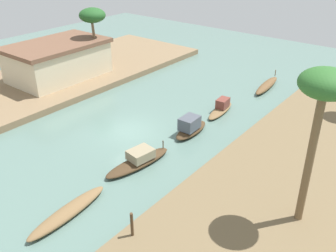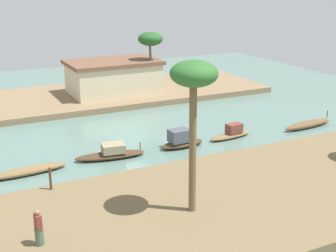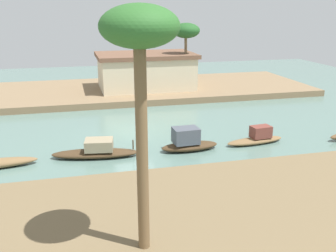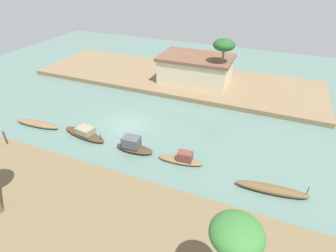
{
  "view_description": "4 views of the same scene",
  "coord_description": "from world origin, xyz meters",
  "px_view_note": "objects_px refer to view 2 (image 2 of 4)",
  "views": [
    {
      "loc": [
        -15.97,
        -16.31,
        12.6
      ],
      "look_at": [
        1.68,
        -2.21,
        0.51
      ],
      "focal_mm": 38.53,
      "sensor_mm": 36.0,
      "label": 1
    },
    {
      "loc": [
        -11.74,
        -30.63,
        11.5
      ],
      "look_at": [
        3.06,
        -0.35,
        0.58
      ],
      "focal_mm": 48.68,
      "sensor_mm": 36.0,
      "label": 2
    },
    {
      "loc": [
        -3.61,
        -23.58,
        7.93
      ],
      "look_at": [
        1.92,
        -1.13,
        0.77
      ],
      "focal_mm": 41.3,
      "sensor_mm": 36.0,
      "label": 3
    },
    {
      "loc": [
        12.42,
        -19.59,
        14.12
      ],
      "look_at": [
        4.3,
        -0.15,
        0.95
      ],
      "focal_mm": 28.88,
      "sensor_mm": 36.0,
      "label": 4
    }
  ],
  "objects_px": {
    "person_on_near_bank": "(39,230)",
    "mooring_post": "(50,179)",
    "sampan_upstream_small": "(27,171)",
    "palm_tree_right_tall": "(150,40)",
    "sampan_with_red_awning": "(308,124)",
    "sampan_with_tall_canopy": "(231,133)",
    "riverside_building": "(113,76)",
    "sampan_foreground": "(111,153)",
    "sampan_open_hull": "(181,140)",
    "palm_tree_left_near": "(194,83)"
  },
  "relations": [
    {
      "from": "person_on_near_bank",
      "to": "mooring_post",
      "type": "relative_size",
      "value": 1.31
    },
    {
      "from": "sampan_upstream_small",
      "to": "palm_tree_right_tall",
      "type": "height_order",
      "value": "palm_tree_right_tall"
    },
    {
      "from": "mooring_post",
      "to": "palm_tree_right_tall",
      "type": "height_order",
      "value": "palm_tree_right_tall"
    },
    {
      "from": "sampan_with_red_awning",
      "to": "sampan_upstream_small",
      "type": "bearing_deg",
      "value": 173.49
    },
    {
      "from": "sampan_with_tall_canopy",
      "to": "riverside_building",
      "type": "bearing_deg",
      "value": 98.07
    },
    {
      "from": "sampan_with_red_awning",
      "to": "palm_tree_right_tall",
      "type": "xyz_separation_m",
      "value": [
        -7.34,
        14.81,
        5.5
      ]
    },
    {
      "from": "sampan_foreground",
      "to": "mooring_post",
      "type": "distance_m",
      "value": 6.45
    },
    {
      "from": "sampan_foreground",
      "to": "mooring_post",
      "type": "bearing_deg",
      "value": -131.44
    },
    {
      "from": "sampan_foreground",
      "to": "sampan_open_hull",
      "type": "xyz_separation_m",
      "value": [
        5.19,
        -0.17,
        0.16
      ]
    },
    {
      "from": "sampan_upstream_small",
      "to": "sampan_open_hull",
      "type": "relative_size",
      "value": 1.46
    },
    {
      "from": "sampan_with_red_awning",
      "to": "palm_tree_left_near",
      "type": "bearing_deg",
      "value": -155.97
    },
    {
      "from": "sampan_open_hull",
      "to": "palm_tree_right_tall",
      "type": "height_order",
      "value": "palm_tree_right_tall"
    },
    {
      "from": "person_on_near_bank",
      "to": "sampan_foreground",
      "type": "bearing_deg",
      "value": 138.16
    },
    {
      "from": "sampan_open_hull",
      "to": "person_on_near_bank",
      "type": "height_order",
      "value": "person_on_near_bank"
    },
    {
      "from": "person_on_near_bank",
      "to": "riverside_building",
      "type": "xyz_separation_m",
      "value": [
        12.18,
        24.76,
        0.94
      ]
    },
    {
      "from": "sampan_foreground",
      "to": "palm_tree_right_tall",
      "type": "distance_m",
      "value": 17.71
    },
    {
      "from": "sampan_with_red_awning",
      "to": "riverside_building",
      "type": "distance_m",
      "value": 19.5
    },
    {
      "from": "sampan_foreground",
      "to": "sampan_with_tall_canopy",
      "type": "relative_size",
      "value": 1.28
    },
    {
      "from": "mooring_post",
      "to": "riverside_building",
      "type": "height_order",
      "value": "riverside_building"
    },
    {
      "from": "sampan_upstream_small",
      "to": "riverside_building",
      "type": "relative_size",
      "value": 0.55
    },
    {
      "from": "sampan_with_red_awning",
      "to": "sampan_open_hull",
      "type": "height_order",
      "value": "sampan_open_hull"
    },
    {
      "from": "person_on_near_bank",
      "to": "mooring_post",
      "type": "height_order",
      "value": "person_on_near_bank"
    },
    {
      "from": "palm_tree_right_tall",
      "to": "mooring_post",
      "type": "bearing_deg",
      "value": -127.68
    },
    {
      "from": "palm_tree_right_tall",
      "to": "palm_tree_left_near",
      "type": "bearing_deg",
      "value": -109.37
    },
    {
      "from": "sampan_foreground",
      "to": "palm_tree_left_near",
      "type": "relative_size",
      "value": 0.65
    },
    {
      "from": "sampan_with_tall_canopy",
      "to": "sampan_open_hull",
      "type": "distance_m",
      "value": 4.38
    },
    {
      "from": "sampan_upstream_small",
      "to": "riverside_building",
      "type": "bearing_deg",
      "value": 50.49
    },
    {
      "from": "person_on_near_bank",
      "to": "mooring_post",
      "type": "xyz_separation_m",
      "value": [
        1.62,
        5.25,
        -0.08
      ]
    },
    {
      "from": "palm_tree_right_tall",
      "to": "riverside_building",
      "type": "xyz_separation_m",
      "value": [
        -3.53,
        1.27,
        -3.57
      ]
    },
    {
      "from": "mooring_post",
      "to": "sampan_with_tall_canopy",
      "type": "bearing_deg",
      "value": 15.77
    },
    {
      "from": "sampan_open_hull",
      "to": "person_on_near_bank",
      "type": "distance_m",
      "value": 14.9
    },
    {
      "from": "mooring_post",
      "to": "palm_tree_right_tall",
      "type": "xyz_separation_m",
      "value": [
        14.09,
        18.25,
        4.59
      ]
    },
    {
      "from": "person_on_near_bank",
      "to": "palm_tree_left_near",
      "type": "distance_m",
      "value": 9.36
    },
    {
      "from": "person_on_near_bank",
      "to": "mooring_post",
      "type": "bearing_deg",
      "value": 155.72
    },
    {
      "from": "sampan_upstream_small",
      "to": "palm_tree_left_near",
      "type": "bearing_deg",
      "value": -59.06
    },
    {
      "from": "sampan_with_red_awning",
      "to": "person_on_near_bank",
      "type": "xyz_separation_m",
      "value": [
        -23.05,
        -8.69,
        0.99
      ]
    },
    {
      "from": "sampan_foreground",
      "to": "palm_tree_right_tall",
      "type": "bearing_deg",
      "value": 65.18
    },
    {
      "from": "riverside_building",
      "to": "sampan_upstream_small",
      "type": "bearing_deg",
      "value": -126.42
    },
    {
      "from": "palm_tree_left_near",
      "to": "mooring_post",
      "type": "bearing_deg",
      "value": 137.02
    },
    {
      "from": "palm_tree_right_tall",
      "to": "sampan_foreground",
      "type": "bearing_deg",
      "value": -123.13
    },
    {
      "from": "sampan_with_tall_canopy",
      "to": "palm_tree_right_tall",
      "type": "relative_size",
      "value": 0.63
    },
    {
      "from": "sampan_with_red_awning",
      "to": "palm_tree_left_near",
      "type": "xyz_separation_m",
      "value": [
        -15.65,
        -8.83,
        6.72
      ]
    },
    {
      "from": "sampan_open_hull",
      "to": "palm_tree_left_near",
      "type": "relative_size",
      "value": 0.45
    },
    {
      "from": "sampan_foreground",
      "to": "mooring_post",
      "type": "height_order",
      "value": "mooring_post"
    },
    {
      "from": "palm_tree_right_tall",
      "to": "sampan_open_hull",
      "type": "bearing_deg",
      "value": -105.72
    },
    {
      "from": "sampan_open_hull",
      "to": "riverside_building",
      "type": "distance_m",
      "value": 15.65
    },
    {
      "from": "sampan_upstream_small",
      "to": "palm_tree_left_near",
      "type": "distance_m",
      "value": 13.14
    },
    {
      "from": "sampan_with_red_awning",
      "to": "sampan_foreground",
      "type": "bearing_deg",
      "value": 172.2
    },
    {
      "from": "sampan_upstream_small",
      "to": "palm_tree_right_tall",
      "type": "xyz_separation_m",
      "value": [
        14.75,
        14.39,
        5.54
      ]
    },
    {
      "from": "sampan_upstream_small",
      "to": "person_on_near_bank",
      "type": "bearing_deg",
      "value": -99.95
    }
  ]
}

